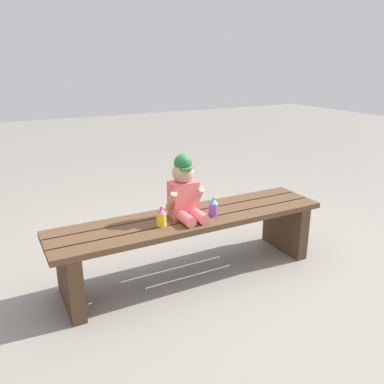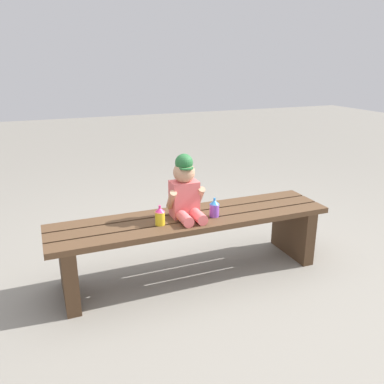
{
  "view_description": "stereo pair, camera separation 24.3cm",
  "coord_description": "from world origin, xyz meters",
  "px_view_note": "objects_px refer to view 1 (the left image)",
  "views": [
    {
      "loc": [
        -1.1,
        -2.09,
        1.37
      ],
      "look_at": [
        -0.02,
        -0.05,
        0.6
      ],
      "focal_mm": 37.14,
      "sensor_mm": 36.0,
      "label": 1
    },
    {
      "loc": [
        -0.88,
        -2.19,
        1.37
      ],
      "look_at": [
        -0.02,
        -0.05,
        0.6
      ],
      "focal_mm": 37.14,
      "sensor_mm": 36.0,
      "label": 2
    }
  ],
  "objects_px": {
    "sippy_cup_left": "(161,217)",
    "child_figure": "(184,190)",
    "sippy_cup_right": "(213,207)",
    "park_bench": "(192,233)"
  },
  "relations": [
    {
      "from": "sippy_cup_right",
      "to": "sippy_cup_left",
      "type": "bearing_deg",
      "value": 180.0
    },
    {
      "from": "park_bench",
      "to": "sippy_cup_left",
      "type": "height_order",
      "value": "sippy_cup_left"
    },
    {
      "from": "sippy_cup_left",
      "to": "sippy_cup_right",
      "type": "xyz_separation_m",
      "value": [
        0.36,
        0.0,
        0.0
      ]
    },
    {
      "from": "child_figure",
      "to": "sippy_cup_left",
      "type": "xyz_separation_m",
      "value": [
        -0.19,
        -0.07,
        -0.12
      ]
    },
    {
      "from": "park_bench",
      "to": "child_figure",
      "type": "bearing_deg",
      "value": 170.63
    },
    {
      "from": "park_bench",
      "to": "sippy_cup_left",
      "type": "distance_m",
      "value": 0.3
    },
    {
      "from": "park_bench",
      "to": "sippy_cup_right",
      "type": "xyz_separation_m",
      "value": [
        0.13,
        -0.06,
        0.18
      ]
    },
    {
      "from": "child_figure",
      "to": "sippy_cup_right",
      "type": "distance_m",
      "value": 0.22
    },
    {
      "from": "child_figure",
      "to": "sippy_cup_right",
      "type": "height_order",
      "value": "child_figure"
    },
    {
      "from": "sippy_cup_left",
      "to": "child_figure",
      "type": "bearing_deg",
      "value": 19.16
    }
  ]
}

